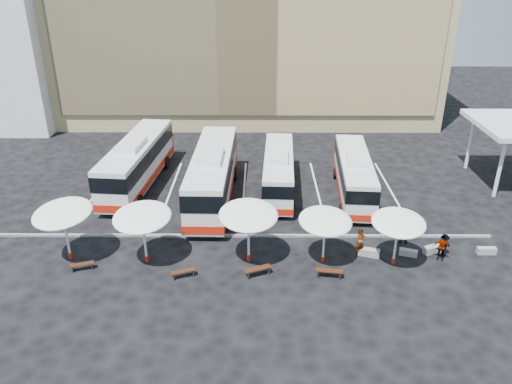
{
  "coord_description": "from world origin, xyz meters",
  "views": [
    {
      "loc": [
        1.16,
        -29.02,
        17.23
      ],
      "look_at": [
        1.0,
        3.0,
        2.2
      ],
      "focal_mm": 35.0,
      "sensor_mm": 36.0,
      "label": 1
    }
  ],
  "objects_px": {
    "sunshade_4": "(399,223)",
    "wood_bench_0": "(82,265)",
    "bus_3": "(354,174)",
    "conc_bench_0": "(369,252)",
    "passenger_2": "(441,248)",
    "wood_bench_2": "(258,270)",
    "sunshade_2": "(248,215)",
    "passenger_0": "(360,242)",
    "sunshade_3": "(325,221)",
    "bus_2": "(279,170)",
    "bus_1": "(213,174)",
    "passenger_1": "(403,232)",
    "wood_bench_3": "(329,272)",
    "conc_bench_2": "(433,249)",
    "passenger_3": "(444,245)",
    "sunshade_1": "(142,217)",
    "wood_bench_1": "(183,272)",
    "bus_0": "(137,161)",
    "conc_bench_1": "(408,253)",
    "sunshade_0": "(63,213)",
    "conc_bench_3": "(486,251)"
  },
  "relations": [
    {
      "from": "sunshade_1",
      "to": "wood_bench_1",
      "type": "xyz_separation_m",
      "value": [
        2.51,
        -1.67,
        -2.8
      ]
    },
    {
      "from": "bus_1",
      "to": "passenger_1",
      "type": "distance_m",
      "value": 14.73
    },
    {
      "from": "wood_bench_3",
      "to": "conc_bench_3",
      "type": "distance_m",
      "value": 10.78
    },
    {
      "from": "sunshade_3",
      "to": "wood_bench_3",
      "type": "xyz_separation_m",
      "value": [
        0.17,
        -1.67,
        -2.51
      ]
    },
    {
      "from": "sunshade_0",
      "to": "passenger_3",
      "type": "xyz_separation_m",
      "value": [
        23.63,
        0.45,
        -2.45
      ]
    },
    {
      "from": "bus_0",
      "to": "wood_bench_2",
      "type": "distance_m",
      "value": 16.69
    },
    {
      "from": "sunshade_4",
      "to": "wood_bench_3",
      "type": "height_order",
      "value": "sunshade_4"
    },
    {
      "from": "sunshade_2",
      "to": "wood_bench_1",
      "type": "bearing_deg",
      "value": -154.6
    },
    {
      "from": "wood_bench_3",
      "to": "passenger_0",
      "type": "distance_m",
      "value": 3.38
    },
    {
      "from": "wood_bench_1",
      "to": "conc_bench_1",
      "type": "xyz_separation_m",
      "value": [
        14.05,
        2.46,
        -0.14
      ]
    },
    {
      "from": "bus_2",
      "to": "sunshade_1",
      "type": "relative_size",
      "value": 2.77
    },
    {
      "from": "sunshade_1",
      "to": "passenger_3",
      "type": "xyz_separation_m",
      "value": [
        18.73,
        0.78,
        -2.38
      ]
    },
    {
      "from": "bus_3",
      "to": "sunshade_4",
      "type": "relative_size",
      "value": 3.32
    },
    {
      "from": "sunshade_0",
      "to": "conc_bench_2",
      "type": "distance_m",
      "value": 23.36
    },
    {
      "from": "sunshade_3",
      "to": "wood_bench_0",
      "type": "relative_size",
      "value": 2.71
    },
    {
      "from": "bus_1",
      "to": "bus_3",
      "type": "bearing_deg",
      "value": 5.86
    },
    {
      "from": "sunshade_1",
      "to": "passenger_3",
      "type": "relative_size",
      "value": 2.58
    },
    {
      "from": "bus_1",
      "to": "passenger_3",
      "type": "relative_size",
      "value": 8.85
    },
    {
      "from": "conc_bench_0",
      "to": "conc_bench_3",
      "type": "xyz_separation_m",
      "value": [
        7.6,
        0.28,
        -0.03
      ]
    },
    {
      "from": "sunshade_2",
      "to": "wood_bench_0",
      "type": "relative_size",
      "value": 2.89
    },
    {
      "from": "sunshade_4",
      "to": "conc_bench_1",
      "type": "xyz_separation_m",
      "value": [
        1.18,
        0.93,
        -2.68
      ]
    },
    {
      "from": "bus_2",
      "to": "passenger_0",
      "type": "bearing_deg",
      "value": -61.18
    },
    {
      "from": "sunshade_4",
      "to": "passenger_1",
      "type": "distance_m",
      "value": 3.53
    },
    {
      "from": "bus_0",
      "to": "passenger_1",
      "type": "bearing_deg",
      "value": -20.45
    },
    {
      "from": "bus_3",
      "to": "bus_1",
      "type": "bearing_deg",
      "value": -171.12
    },
    {
      "from": "passenger_2",
      "to": "wood_bench_2",
      "type": "bearing_deg",
      "value": -150.47
    },
    {
      "from": "sunshade_1",
      "to": "sunshade_2",
      "type": "xyz_separation_m",
      "value": [
        6.38,
        0.16,
        0.07
      ]
    },
    {
      "from": "sunshade_3",
      "to": "wood_bench_0",
      "type": "bearing_deg",
      "value": -176.26
    },
    {
      "from": "passenger_2",
      "to": "passenger_3",
      "type": "xyz_separation_m",
      "value": [
        0.3,
        0.44,
        -0.1
      ]
    },
    {
      "from": "sunshade_4",
      "to": "conc_bench_1",
      "type": "distance_m",
      "value": 3.07
    },
    {
      "from": "passenger_1",
      "to": "wood_bench_2",
      "type": "bearing_deg",
      "value": 35.99
    },
    {
      "from": "bus_2",
      "to": "wood_bench_1",
      "type": "height_order",
      "value": "bus_2"
    },
    {
      "from": "bus_3",
      "to": "wood_bench_2",
      "type": "distance_m",
      "value": 13.73
    },
    {
      "from": "wood_bench_2",
      "to": "passenger_1",
      "type": "bearing_deg",
      "value": 22.06
    },
    {
      "from": "sunshade_3",
      "to": "wood_bench_0",
      "type": "xyz_separation_m",
      "value": [
        -14.76,
        -0.97,
        -2.56
      ]
    },
    {
      "from": "wood_bench_1",
      "to": "wood_bench_2",
      "type": "xyz_separation_m",
      "value": [
        4.43,
        0.2,
        0.04
      ]
    },
    {
      "from": "bus_2",
      "to": "wood_bench_2",
      "type": "distance_m",
      "value": 12.33
    },
    {
      "from": "wood_bench_2",
      "to": "conc_bench_2",
      "type": "distance_m",
      "value": 11.61
    },
    {
      "from": "sunshade_4",
      "to": "wood_bench_0",
      "type": "height_order",
      "value": "sunshade_4"
    },
    {
      "from": "sunshade_3",
      "to": "conc_bench_2",
      "type": "bearing_deg",
      "value": 8.7
    },
    {
      "from": "bus_3",
      "to": "conc_bench_0",
      "type": "relative_size",
      "value": 8.53
    },
    {
      "from": "bus_3",
      "to": "sunshade_2",
      "type": "relative_size",
      "value": 2.69
    },
    {
      "from": "sunshade_3",
      "to": "passenger_1",
      "type": "height_order",
      "value": "sunshade_3"
    },
    {
      "from": "conc_bench_0",
      "to": "passenger_0",
      "type": "relative_size",
      "value": 0.71
    },
    {
      "from": "sunshade_3",
      "to": "conc_bench_0",
      "type": "xyz_separation_m",
      "value": [
        3.02,
        0.71,
        -2.64
      ]
    },
    {
      "from": "bus_3",
      "to": "sunshade_0",
      "type": "bearing_deg",
      "value": -149.64
    },
    {
      "from": "passenger_1",
      "to": "passenger_2",
      "type": "height_order",
      "value": "passenger_2"
    },
    {
      "from": "wood_bench_1",
      "to": "passenger_2",
      "type": "xyz_separation_m",
      "value": [
        15.92,
        2.01,
        0.52
      ]
    },
    {
      "from": "sunshade_2",
      "to": "wood_bench_2",
      "type": "relative_size",
      "value": 2.49
    },
    {
      "from": "wood_bench_3",
      "to": "bus_3",
      "type": "bearing_deg",
      "value": 73.74
    }
  ]
}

